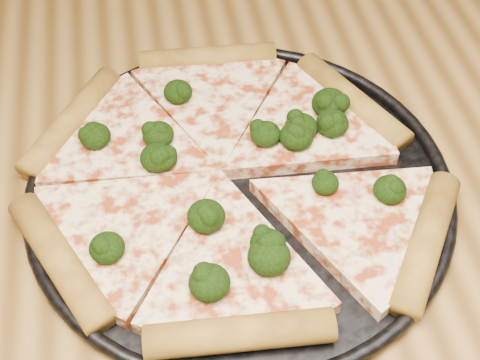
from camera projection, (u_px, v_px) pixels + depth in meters
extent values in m
cube|color=olive|center=(245.00, 266.00, 0.58)|extent=(1.20, 0.90, 0.04)
cylinder|color=black|center=(240.00, 189.00, 0.61)|extent=(0.39, 0.39, 0.01)
torus|color=black|center=(240.00, 184.00, 0.61)|extent=(0.40, 0.40, 0.01)
cylinder|color=#A87C2A|center=(352.00, 101.00, 0.67)|extent=(0.09, 0.15, 0.03)
cylinder|color=#A87C2A|center=(208.00, 59.00, 0.71)|extent=(0.15, 0.04, 0.03)
cylinder|color=#A87C2A|center=(72.00, 121.00, 0.65)|extent=(0.11, 0.14, 0.03)
cylinder|color=#A87C2A|center=(60.00, 260.00, 0.54)|extent=(0.09, 0.15, 0.03)
cylinder|color=#A87C2A|center=(240.00, 334.00, 0.50)|extent=(0.15, 0.04, 0.03)
cylinder|color=#A87C2A|center=(426.00, 242.00, 0.55)|extent=(0.11, 0.14, 0.03)
ellipsoid|color=black|center=(296.00, 136.00, 0.62)|extent=(0.03, 0.03, 0.02)
ellipsoid|color=black|center=(157.00, 158.00, 0.60)|extent=(0.03, 0.03, 0.02)
ellipsoid|color=black|center=(325.00, 183.00, 0.58)|extent=(0.02, 0.02, 0.02)
ellipsoid|color=black|center=(162.00, 158.00, 0.60)|extent=(0.03, 0.03, 0.02)
ellipsoid|color=black|center=(301.00, 127.00, 0.62)|extent=(0.03, 0.03, 0.02)
ellipsoid|color=black|center=(266.00, 134.00, 0.62)|extent=(0.03, 0.03, 0.02)
ellipsoid|color=black|center=(390.00, 189.00, 0.58)|extent=(0.03, 0.03, 0.02)
ellipsoid|color=black|center=(330.00, 103.00, 0.64)|extent=(0.04, 0.04, 0.03)
ellipsoid|color=black|center=(107.00, 248.00, 0.54)|extent=(0.03, 0.03, 0.02)
ellipsoid|color=black|center=(332.00, 123.00, 0.63)|extent=(0.03, 0.03, 0.02)
ellipsoid|color=black|center=(178.00, 92.00, 0.66)|extent=(0.03, 0.03, 0.02)
ellipsoid|color=black|center=(209.00, 283.00, 0.51)|extent=(0.03, 0.03, 0.03)
ellipsoid|color=black|center=(206.00, 216.00, 0.56)|extent=(0.03, 0.03, 0.02)
ellipsoid|color=black|center=(95.00, 136.00, 0.62)|extent=(0.03, 0.03, 0.02)
ellipsoid|color=black|center=(267.00, 243.00, 0.54)|extent=(0.03, 0.03, 0.02)
ellipsoid|color=black|center=(269.00, 256.00, 0.53)|extent=(0.04, 0.04, 0.03)
ellipsoid|color=black|center=(158.00, 135.00, 0.62)|extent=(0.03, 0.03, 0.02)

